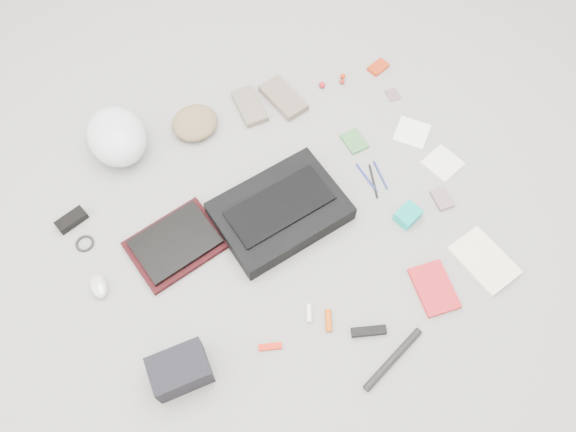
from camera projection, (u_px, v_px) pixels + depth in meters
name	position (u px, v px, depth m)	size (l,w,h in m)	color
ground_plane	(288.00, 222.00, 2.17)	(4.00, 4.00, 0.00)	gray
messenger_bag	(280.00, 211.00, 2.15)	(0.48, 0.34, 0.08)	black
bag_flap	(280.00, 206.00, 2.11)	(0.39, 0.18, 0.01)	black
laptop_sleeve	(176.00, 244.00, 2.11)	(0.34, 0.25, 0.02)	black
laptop	(175.00, 242.00, 2.09)	(0.29, 0.21, 0.02)	black
bike_helmet	(117.00, 136.00, 2.25)	(0.23, 0.29, 0.17)	white
beanie	(195.00, 123.00, 2.35)	(0.19, 0.19, 0.07)	#7A6445
mitten_left	(250.00, 106.00, 2.42)	(0.10, 0.20, 0.03)	#76695A
mitten_right	(283.00, 98.00, 2.43)	(0.11, 0.22, 0.03)	#716255
power_brick	(71.00, 220.00, 2.16)	(0.12, 0.05, 0.03)	black
cable_coil	(85.00, 243.00, 2.12)	(0.07, 0.07, 0.01)	black
mouse	(99.00, 286.00, 2.03)	(0.06, 0.10, 0.04)	silver
camera_bag	(180.00, 370.00, 1.85)	(0.19, 0.13, 0.12)	black
multitool	(270.00, 347.00, 1.94)	(0.08, 0.02, 0.01)	red
toiletry_tube_white	(309.00, 313.00, 1.99)	(0.02, 0.02, 0.07)	white
toiletry_tube_orange	(329.00, 320.00, 1.98)	(0.02, 0.02, 0.08)	#C0460A
u_lock	(369.00, 331.00, 1.96)	(0.12, 0.03, 0.02)	black
bike_pump	(393.00, 359.00, 1.91)	(0.03, 0.03, 0.28)	black
book_red	(434.00, 288.00, 2.03)	(0.13, 0.19, 0.02)	red
book_white	(484.00, 261.00, 2.08)	(0.16, 0.23, 0.02)	#ECE5CB
notepad	(354.00, 141.00, 2.34)	(0.08, 0.11, 0.01)	#38753B
pen_blue	(367.00, 178.00, 2.26)	(0.01, 0.01, 0.15)	navy
pen_black	(373.00, 181.00, 2.25)	(0.01, 0.01, 0.16)	black
pen_navy	(380.00, 175.00, 2.27)	(0.01, 0.01, 0.14)	navy
accordion_wallet	(408.00, 215.00, 2.16)	(0.09, 0.07, 0.05)	#04B0A1
card_deck	(442.00, 199.00, 2.21)	(0.06, 0.09, 0.02)	gray
napkin_top	(412.00, 133.00, 2.36)	(0.13, 0.13, 0.01)	white
napkin_bottom	(443.00, 163.00, 2.29)	(0.13, 0.13, 0.01)	white
lollipop_a	(322.00, 85.00, 2.47)	(0.03, 0.03, 0.03)	#A5151D
lollipop_b	(342.00, 82.00, 2.48)	(0.02, 0.02, 0.02)	maroon
lollipop_c	(343.00, 76.00, 2.50)	(0.02, 0.02, 0.02)	#B52609
altoids_tin	(378.00, 67.00, 2.52)	(0.09, 0.06, 0.02)	red
stamp_sheet	(393.00, 95.00, 2.46)	(0.05, 0.07, 0.00)	#7B5967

